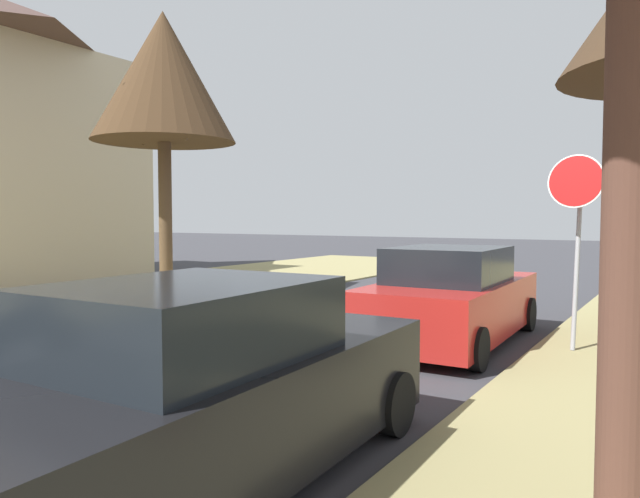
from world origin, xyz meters
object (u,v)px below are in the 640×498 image
stop_sign_far (576,209)px  street_tree_left_mid_b (164,78)px  parked_sedan_red (452,299)px  parked_sedan_black (202,390)px

stop_sign_far → street_tree_left_mid_b: (-10.03, 1.25, 3.42)m
street_tree_left_mid_b → parked_sedan_red: (8.21, -1.48, -4.87)m
street_tree_left_mid_b → parked_sedan_red: size_ratio=1.62×
stop_sign_far → parked_sedan_black: bearing=-105.0°
parked_sedan_red → stop_sign_far: bearing=7.2°
stop_sign_far → parked_sedan_red: 2.34m
stop_sign_far → street_tree_left_mid_b: bearing=172.9°
stop_sign_far → parked_sedan_red: bearing=-172.8°
stop_sign_far → parked_sedan_black: size_ratio=0.66×
parked_sedan_red → street_tree_left_mid_b: bearing=169.8°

